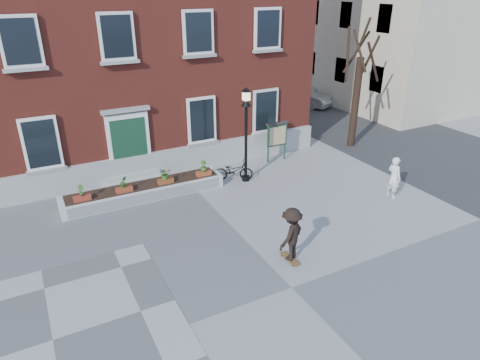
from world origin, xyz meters
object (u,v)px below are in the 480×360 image
bicycle (233,171)px  notice_board (277,135)px  parked_car (304,96)px  skateboarder (291,234)px  lamp_post (246,122)px  bystander (394,177)px

bicycle → notice_board: (2.74, 0.99, 0.84)m
parked_car → skateboarder: (-10.80, -14.55, 0.28)m
parked_car → notice_board: bearing=-153.9°
bicycle → notice_board: 3.03m
bicycle → lamp_post: lamp_post is taller
bicycle → bystander: bearing=-106.3°
bicycle → parked_car: 12.98m
bystander → notice_board: size_ratio=0.88×
lamp_post → notice_board: size_ratio=2.10×
notice_board → skateboarder: 7.91m
lamp_post → parked_car: bearing=43.9°
bystander → parked_car: bearing=-21.7°
bystander → lamp_post: 6.09m
notice_board → parked_car: bearing=47.7°
skateboarder → parked_car: bearing=53.4°
lamp_post → skateboarder: (-1.54, -5.65, -1.63)m
bystander → lamp_post: lamp_post is taller
notice_board → bicycle: bearing=-160.2°
bystander → skateboarder: size_ratio=0.95×
bicycle → bystander: bystander is taller
parked_car → notice_board: notice_board is taller
bicycle → skateboarder: size_ratio=0.93×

